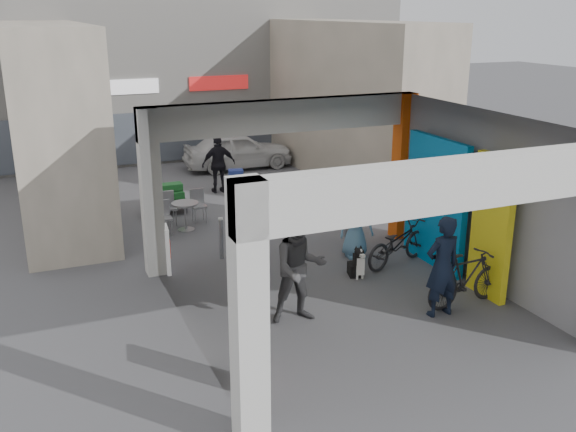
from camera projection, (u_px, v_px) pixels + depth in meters
name	position (u px, v px, depth m)	size (l,w,h in m)	color
ground	(325.00, 286.00, 12.95)	(90.00, 90.00, 0.00)	#515155
arcade_canopy	(373.00, 183.00, 11.72)	(6.40, 6.45, 6.40)	silver
far_building	(164.00, 47.00, 24.01)	(18.00, 4.08, 8.00)	silver
plaza_bldg_left	(52.00, 120.00, 17.11)	(2.00, 9.00, 5.00)	#B5A896
plaza_bldg_right	(351.00, 102.00, 20.42)	(2.00, 9.00, 5.00)	#B5A896
bollard_left	(221.00, 239.00, 14.25)	(0.09, 0.09, 0.93)	gray
bollard_center	(286.00, 230.00, 14.89)	(0.09, 0.09, 0.90)	gray
bollard_right	(346.00, 219.00, 15.54)	(0.09, 0.09, 0.99)	gray
advert_board_near	(237.00, 354.00, 9.42)	(0.16, 0.56, 1.00)	silver
advert_board_far	(167.00, 249.00, 13.53)	(0.16, 0.56, 1.00)	silver
cafe_set	(179.00, 216.00, 16.36)	(1.43, 1.15, 0.86)	#9C9CA1
produce_stand	(166.00, 202.00, 17.48)	(1.19, 0.64, 0.78)	black
crate_stack	(236.00, 178.00, 20.07)	(0.52, 0.44, 0.56)	#195A24
border_collie	(357.00, 264.00, 13.31)	(0.26, 0.51, 0.71)	black
man_with_dog	(442.00, 267.00, 11.46)	(0.69, 0.45, 1.89)	black
man_back_turned	(299.00, 268.00, 11.24)	(0.98, 0.76, 2.02)	#3F4042
man_elderly	(356.00, 223.00, 14.28)	(0.77, 0.50, 1.58)	#6093BB
man_crates	(219.00, 164.00, 19.34)	(1.03, 0.43, 1.76)	black
bicycle_front	(397.00, 243.00, 13.91)	(0.65, 1.88, 0.99)	black
bicycle_rear	(466.00, 279.00, 11.97)	(0.50, 1.78, 1.07)	black
white_van	(238.00, 150.00, 22.39)	(1.52, 3.77, 1.28)	silver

